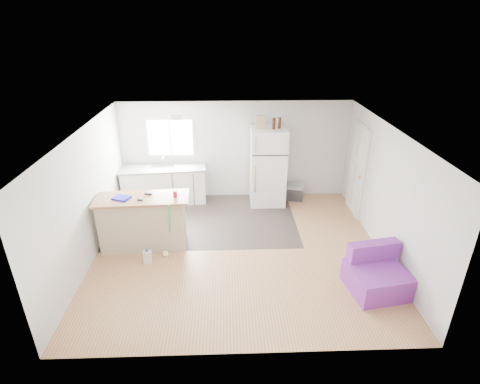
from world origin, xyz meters
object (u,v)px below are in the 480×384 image
at_px(cooler, 293,192).
at_px(purple_seat, 376,275).
at_px(blue_tray, 121,198).
at_px(red_cup, 175,194).
at_px(bottle_right, 279,123).
at_px(mop, 167,245).
at_px(peninsula, 143,222).
at_px(kitchen_cabinets, 164,185).
at_px(refrigerator, 268,166).
at_px(cleaner_jug, 148,257).
at_px(cardboard_box, 261,122).
at_px(bottle_left, 274,124).

distance_m(cooler, purple_seat, 3.54).
xyz_separation_m(cooler, blue_tray, (-3.62, -2.06, 0.90)).
height_order(red_cup, bottle_right, bottle_right).
relative_size(cooler, mop, 0.50).
relative_size(peninsula, red_cup, 14.90).
relative_size(kitchen_cabinets, refrigerator, 1.11).
relative_size(cleaner_jug, blue_tray, 1.03).
relative_size(cleaner_jug, red_cup, 2.58).
height_order(peninsula, blue_tray, blue_tray).
distance_m(cleaner_jug, cardboard_box, 3.80).
xyz_separation_m(kitchen_cabinets, bottle_left, (2.59, -0.18, 1.53)).
relative_size(red_cup, bottle_right, 0.48).
distance_m(purple_seat, cleaner_jug, 4.05).
height_order(cooler, blue_tray, blue_tray).
relative_size(bottle_left, bottle_right, 1.00).
xyz_separation_m(kitchen_cabinets, blue_tray, (-0.45, -2.02, 0.64)).
height_order(kitchen_cabinets, blue_tray, kitchen_cabinets).
height_order(cooler, bottle_right, bottle_right).
height_order(red_cup, blue_tray, red_cup).
bearing_deg(red_cup, purple_seat, -22.62).
xyz_separation_m(cardboard_box, bottle_right, (0.43, 0.02, -0.03)).
xyz_separation_m(mop, cardboard_box, (1.93, 2.16, 1.79)).
distance_m(refrigerator, cardboard_box, 1.10).
bearing_deg(refrigerator, cooler, 10.46).
height_order(cooler, cardboard_box, cardboard_box).
relative_size(peninsula, refrigerator, 0.96).
xyz_separation_m(kitchen_cabinets, refrigerator, (2.50, -0.09, 0.47)).
xyz_separation_m(kitchen_cabinets, peninsula, (-0.11, -1.98, 0.09)).
xyz_separation_m(blue_tray, cardboard_box, (2.75, 1.86, 0.92)).
bearing_deg(cooler, refrigerator, -155.71).
bearing_deg(cleaner_jug, bottle_right, 44.69).
xyz_separation_m(cleaner_jug, bottle_left, (2.56, 2.38, 1.86)).
height_order(cooler, mop, mop).
distance_m(cooler, blue_tray, 4.26).
distance_m(purple_seat, blue_tray, 4.72).
height_order(bottle_left, bottle_right, same).
xyz_separation_m(peninsula, cooler, (3.29, 2.01, -0.35)).
relative_size(peninsula, mop, 1.58).
bearing_deg(cleaner_jug, red_cup, 51.97).
xyz_separation_m(refrigerator, purple_seat, (1.50, -3.31, -0.67)).
bearing_deg(mop, cleaner_jug, -163.49).
height_order(kitchen_cabinets, refrigerator, refrigerator).
bearing_deg(bottle_left, cooler, 20.59).
bearing_deg(cooler, bottle_right, -145.38).
xyz_separation_m(refrigerator, red_cup, (-1.95, -1.88, 0.20)).
xyz_separation_m(blue_tray, bottle_right, (3.17, 1.88, 0.90)).
bearing_deg(cardboard_box, blue_tray, -145.89).
bearing_deg(kitchen_cabinets, refrigerator, -7.15).
bearing_deg(blue_tray, purple_seat, -17.28).
xyz_separation_m(peninsula, blue_tray, (-0.34, -0.04, 0.55)).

